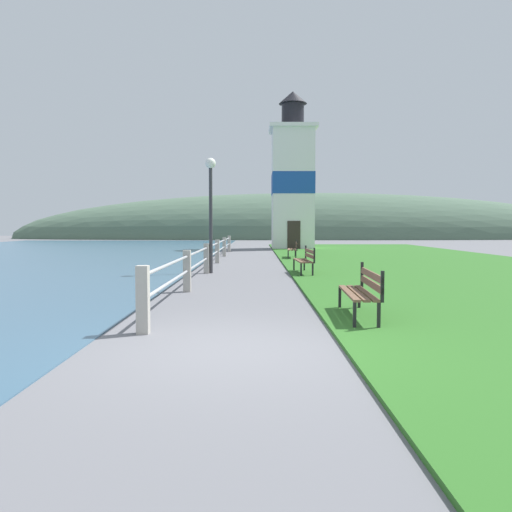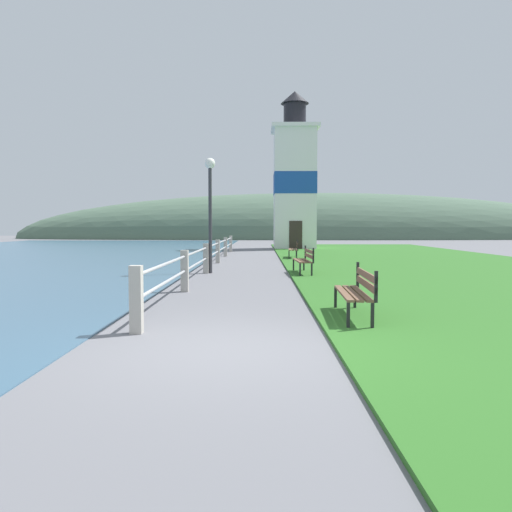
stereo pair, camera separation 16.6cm
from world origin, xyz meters
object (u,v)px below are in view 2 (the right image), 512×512
object	(u,v)px
park_bench_midway	(305,259)
lighthouse	(294,181)
park_bench_far	(295,248)
lamp_post	(210,194)
park_bench_near	(357,289)

from	to	relation	value
park_bench_midway	lighthouse	distance (m)	19.89
park_bench_far	lighthouse	xyz separation A→B (m)	(0.75, 11.24, 4.35)
lamp_post	park_bench_near	bearing A→B (deg)	-68.46
park_bench_near	lamp_post	bearing A→B (deg)	-65.76
park_bench_near	lamp_post	size ratio (longest dim) A/B	0.50
park_bench_far	park_bench_near	bearing A→B (deg)	93.32
park_bench_near	lighthouse	distance (m)	27.86
park_bench_near	park_bench_midway	world-z (taller)	same
park_bench_near	park_bench_midway	size ratio (longest dim) A/B	0.99
park_bench_near	park_bench_far	bearing A→B (deg)	-87.43
lamp_post	park_bench_far	bearing A→B (deg)	65.78
park_bench_midway	lamp_post	bearing A→B (deg)	-11.33
park_bench_near	lighthouse	xyz separation A→B (m)	(0.78, 27.51, 4.35)
park_bench_far	lighthouse	world-z (taller)	lighthouse
park_bench_midway	lamp_post	world-z (taller)	lamp_post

